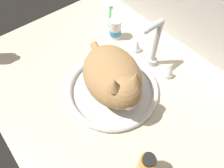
{
  "coord_description": "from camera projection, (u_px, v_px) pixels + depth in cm",
  "views": [
    {
      "loc": [
        34.86,
        -26.8,
        65.07
      ],
      "look_at": [
        3.49,
        -0.63,
        7.0
      ],
      "focal_mm": 32.62,
      "sensor_mm": 36.0,
      "label": 1
    }
  ],
  "objects": [
    {
      "name": "cat",
      "position": [
        114.0,
        78.0,
        0.65
      ],
      "size": [
        35.53,
        25.8,
        18.16
      ],
      "color": "tan",
      "rests_on": "sink_basin"
    },
    {
      "name": "toothbrush",
      "position": [
        110.0,
        15.0,
        0.99
      ],
      "size": [
        13.65,
        11.69,
        1.7
      ],
      "color": "#3FB266",
      "rests_on": "countertop"
    },
    {
      "name": "amber_bottle",
      "position": [
        146.0,
        165.0,
        0.54
      ],
      "size": [
        4.41,
        4.41,
        11.52
      ],
      "color": "gold",
      "rests_on": "countertop"
    },
    {
      "name": "sink_basin",
      "position": [
        112.0,
        89.0,
        0.73
      ],
      "size": [
        33.51,
        33.51,
        2.38
      ],
      "color": "white",
      "rests_on": "countertop"
    },
    {
      "name": "pill_bottle",
      "position": [
        115.0,
        29.0,
        0.87
      ],
      "size": [
        5.21,
        5.21,
        8.86
      ],
      "color": "white",
      "rests_on": "countertop"
    },
    {
      "name": "faucet",
      "position": [
        154.0,
        49.0,
        0.75
      ],
      "size": [
        20.76,
        9.79,
        21.21
      ],
      "color": "silver",
      "rests_on": "countertop"
    },
    {
      "name": "countertop",
      "position": [
        107.0,
        86.0,
        0.77
      ],
      "size": [
        101.55,
        76.81,
        3.0
      ],
      "primitive_type": "cube",
      "color": "beige",
      "rests_on": "ground"
    }
  ]
}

